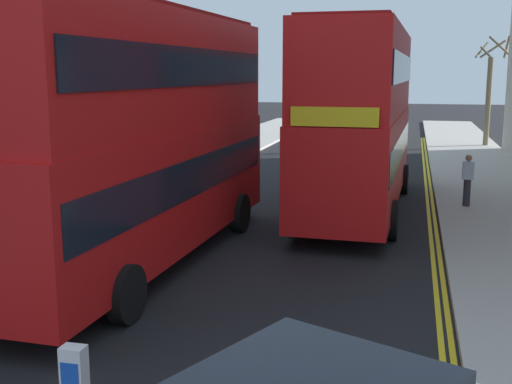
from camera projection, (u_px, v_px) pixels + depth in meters
name	position (u px, v px, depth m)	size (l,w,h in m)	color
sidewalk_left	(79.00, 208.00, 20.15)	(4.00, 80.00, 0.14)	#ADA89E
kerb_line_outer	(439.00, 249.00, 15.69)	(0.10, 56.00, 0.01)	yellow
kerb_line_inner	(432.00, 248.00, 15.73)	(0.10, 56.00, 0.01)	yellow
double_decker_bus_away	(141.00, 130.00, 14.02)	(3.05, 10.88, 5.64)	red
double_decker_bus_oncoming	(360.00, 114.00, 19.50)	(3.02, 10.87, 5.64)	red
pedestrian_far	(468.00, 179.00, 19.94)	(0.34, 0.22, 1.62)	#2D2D38
street_tree_mid	(490.00, 91.00, 36.35)	(2.02, 2.02, 6.13)	#6B6047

